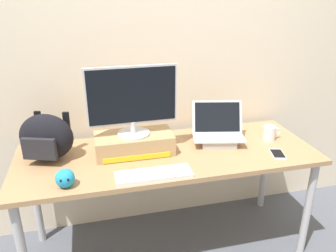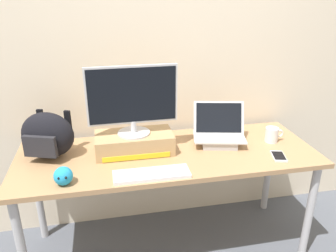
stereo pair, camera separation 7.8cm
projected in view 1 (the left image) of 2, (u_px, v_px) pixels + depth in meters
ground_plane at (168, 245)px, 2.39m from camera, size 20.00×20.00×0.00m
back_wall at (153, 51)px, 2.29m from camera, size 7.00×0.10×2.60m
desk at (168, 163)px, 2.13m from camera, size 1.87×0.68×0.74m
toner_box_yellow at (134, 143)px, 2.09m from camera, size 0.48×0.24×0.12m
desktop_monitor at (132, 100)px, 1.98m from camera, size 0.54×0.20×0.43m
open_laptop at (218, 135)px, 2.22m from camera, size 0.37×0.29×0.26m
external_keyboard at (154, 174)px, 1.84m from camera, size 0.42×0.14×0.02m
messenger_backpack at (46, 137)px, 1.98m from camera, size 0.37×0.29×0.28m
coffee_mug at (270, 133)px, 2.26m from camera, size 0.13×0.09×0.10m
cell_phone at (278, 154)px, 2.07m from camera, size 0.11×0.15×0.01m
plush_toy at (65, 178)px, 1.72m from camera, size 0.10×0.10×0.10m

